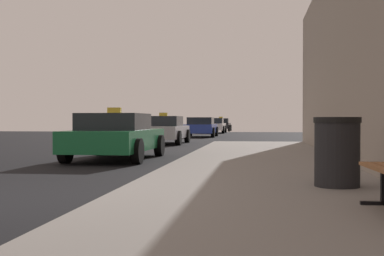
{
  "coord_description": "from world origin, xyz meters",
  "views": [
    {
      "loc": [
        3.9,
        -6.2,
        1.08
      ],
      "look_at": [
        2.76,
        2.5,
        0.95
      ],
      "focal_mm": 46.84,
      "sensor_mm": 36.0,
      "label": 1
    }
  ],
  "objects_px": {
    "car_white": "(214,125)",
    "car_black": "(221,125)",
    "car_green": "(116,136)",
    "car_blue": "(201,127)",
    "car_silver": "(164,130)",
    "trash_bin": "(337,152)"
  },
  "relations": [
    {
      "from": "car_blue",
      "to": "car_white",
      "type": "bearing_deg",
      "value": 89.87
    },
    {
      "from": "car_silver",
      "to": "car_black",
      "type": "relative_size",
      "value": 1.05
    },
    {
      "from": "car_black",
      "to": "car_silver",
      "type": "bearing_deg",
      "value": -91.52
    },
    {
      "from": "car_black",
      "to": "trash_bin",
      "type": "bearing_deg",
      "value": -83.64
    },
    {
      "from": "car_green",
      "to": "trash_bin",
      "type": "bearing_deg",
      "value": -51.01
    },
    {
      "from": "trash_bin",
      "to": "car_blue",
      "type": "distance_m",
      "value": 25.62
    },
    {
      "from": "car_green",
      "to": "car_white",
      "type": "distance_m",
      "value": 28.65
    },
    {
      "from": "car_silver",
      "to": "car_blue",
      "type": "relative_size",
      "value": 1.03
    },
    {
      "from": "car_blue",
      "to": "car_white",
      "type": "height_order",
      "value": "same"
    },
    {
      "from": "car_green",
      "to": "car_silver",
      "type": "height_order",
      "value": "same"
    },
    {
      "from": "trash_bin",
      "to": "car_blue",
      "type": "xyz_separation_m",
      "value": [
        -4.77,
        25.17,
        0.0
      ]
    },
    {
      "from": "car_white",
      "to": "car_black",
      "type": "bearing_deg",
      "value": 89.36
    },
    {
      "from": "car_green",
      "to": "car_silver",
      "type": "bearing_deg",
      "value": 92.44
    },
    {
      "from": "car_green",
      "to": "car_white",
      "type": "bearing_deg",
      "value": 89.53
    },
    {
      "from": "car_green",
      "to": "car_black",
      "type": "height_order",
      "value": "same"
    },
    {
      "from": "car_blue",
      "to": "car_white",
      "type": "xyz_separation_m",
      "value": [
        0.02,
        9.63,
        0.0
      ]
    },
    {
      "from": "car_blue",
      "to": "car_black",
      "type": "height_order",
      "value": "car_black"
    },
    {
      "from": "car_green",
      "to": "car_blue",
      "type": "distance_m",
      "value": 19.02
    },
    {
      "from": "trash_bin",
      "to": "car_silver",
      "type": "relative_size",
      "value": 0.23
    },
    {
      "from": "car_green",
      "to": "car_silver",
      "type": "distance_m",
      "value": 9.22
    },
    {
      "from": "car_blue",
      "to": "car_white",
      "type": "distance_m",
      "value": 9.63
    },
    {
      "from": "car_green",
      "to": "car_black",
      "type": "xyz_separation_m",
      "value": [
        0.31,
        35.73,
        -0.0
      ]
    }
  ]
}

